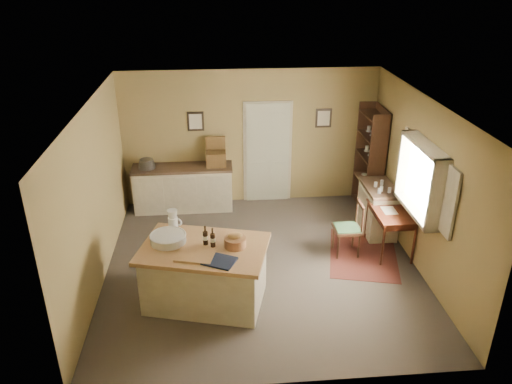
% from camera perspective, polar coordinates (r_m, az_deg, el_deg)
% --- Properties ---
extents(ground, '(5.00, 5.00, 0.00)m').
position_cam_1_polar(ground, '(8.25, 0.68, -8.42)').
color(ground, '#50463D').
rests_on(ground, ground).
extents(wall_back, '(5.00, 0.10, 2.70)m').
position_cam_1_polar(wall_back, '(9.90, -0.69, 6.22)').
color(wall_back, olive).
rests_on(wall_back, ground).
extents(wall_front, '(5.00, 0.10, 2.70)m').
position_cam_1_polar(wall_front, '(5.44, 3.37, -11.05)').
color(wall_front, olive).
rests_on(wall_front, ground).
extents(wall_left, '(0.10, 5.00, 2.70)m').
position_cam_1_polar(wall_left, '(7.77, -17.94, -0.57)').
color(wall_left, olive).
rests_on(wall_left, ground).
extents(wall_right, '(0.10, 5.00, 2.70)m').
position_cam_1_polar(wall_right, '(8.20, 18.39, 0.74)').
color(wall_right, olive).
rests_on(wall_right, ground).
extents(ceiling, '(5.00, 5.00, 0.00)m').
position_cam_1_polar(ceiling, '(7.12, 0.79, 10.00)').
color(ceiling, silver).
rests_on(ceiling, wall_back).
extents(door, '(0.97, 0.06, 2.11)m').
position_cam_1_polar(door, '(10.00, 1.33, 4.62)').
color(door, beige).
rests_on(door, ground).
extents(framed_prints, '(2.82, 0.02, 0.38)m').
position_cam_1_polar(framed_prints, '(9.78, 0.48, 8.26)').
color(framed_prints, black).
rests_on(framed_prints, ground).
extents(window, '(0.25, 1.99, 1.12)m').
position_cam_1_polar(window, '(7.93, 18.60, 1.45)').
color(window, beige).
rests_on(window, ground).
extents(work_island, '(1.97, 1.54, 1.20)m').
position_cam_1_polar(work_island, '(7.27, -5.91, -9.12)').
color(work_island, beige).
rests_on(work_island, ground).
extents(sideboard, '(1.95, 0.55, 1.18)m').
position_cam_1_polar(sideboard, '(9.94, -8.27, 0.63)').
color(sideboard, beige).
rests_on(sideboard, ground).
extents(rug, '(1.44, 1.81, 0.01)m').
position_cam_1_polar(rug, '(8.73, 12.14, -6.94)').
color(rug, '#56251B').
rests_on(rug, ground).
extents(writing_desk, '(0.60, 0.97, 0.82)m').
position_cam_1_polar(writing_desk, '(8.63, 15.22, -2.60)').
color(writing_desk, black).
rests_on(writing_desk, ground).
extents(desk_chair, '(0.43, 0.43, 0.93)m').
position_cam_1_polar(desk_chair, '(8.48, 10.35, -4.19)').
color(desk_chair, black).
rests_on(desk_chair, ground).
extents(right_cabinet, '(0.53, 0.96, 0.99)m').
position_cam_1_polar(right_cabinet, '(9.28, 13.75, -1.88)').
color(right_cabinet, beige).
rests_on(right_cabinet, ground).
extents(shelving_unit, '(0.35, 0.92, 2.04)m').
position_cam_1_polar(shelving_unit, '(10.00, 13.14, 3.71)').
color(shelving_unit, black).
rests_on(shelving_unit, ground).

